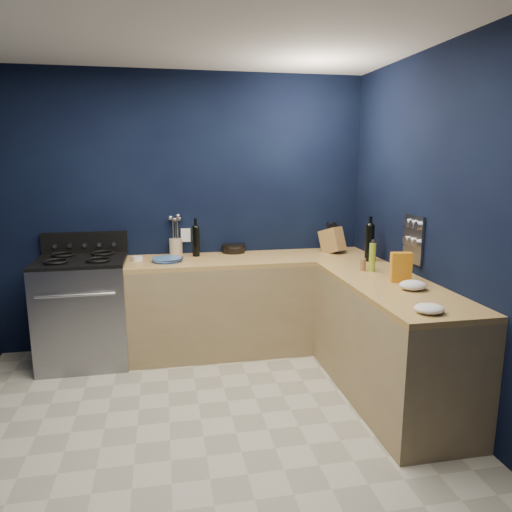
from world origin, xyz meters
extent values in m
cube|color=#AFAB9A|center=(0.00, 0.00, -0.01)|extent=(3.50, 3.50, 0.02)
cube|color=silver|center=(0.00, 0.00, 2.61)|extent=(3.50, 3.50, 0.02)
cube|color=black|center=(0.00, 1.76, 1.30)|extent=(3.50, 0.02, 2.60)
cube|color=black|center=(1.76, 0.00, 1.30)|extent=(0.02, 3.50, 2.60)
cube|color=black|center=(0.00, -1.76, 1.30)|extent=(3.50, 0.02, 2.60)
cube|color=#978058|center=(0.60, 1.44, 0.43)|extent=(2.30, 0.63, 0.86)
cube|color=olive|center=(0.60, 1.44, 0.88)|extent=(2.30, 0.63, 0.04)
cube|color=#978058|center=(1.44, 0.29, 0.43)|extent=(0.63, 1.67, 0.86)
cube|color=olive|center=(1.44, 0.29, 0.88)|extent=(0.63, 1.67, 0.04)
cube|color=gray|center=(-0.93, 1.42, 0.46)|extent=(0.76, 0.66, 0.92)
cube|color=black|center=(-0.93, 1.10, 0.45)|extent=(0.59, 0.02, 0.42)
cube|color=black|center=(-0.93, 1.42, 0.94)|extent=(0.76, 0.66, 0.03)
cube|color=black|center=(-0.93, 1.72, 1.04)|extent=(0.76, 0.06, 0.20)
cube|color=gray|center=(1.74, 0.55, 1.18)|extent=(0.02, 0.28, 0.38)
cube|color=white|center=(0.00, 1.74, 1.08)|extent=(0.09, 0.02, 0.13)
cylinder|color=#305994|center=(-0.19, 1.40, 0.92)|extent=(0.35, 0.35, 0.03)
cylinder|color=white|center=(-0.45, 1.49, 0.92)|extent=(0.11, 0.11, 0.04)
cylinder|color=beige|center=(-0.10, 1.69, 0.98)|extent=(0.15, 0.15, 0.15)
cylinder|color=black|center=(0.09, 1.58, 1.04)|extent=(0.08, 0.08, 0.28)
cylinder|color=black|center=(0.46, 1.69, 0.94)|extent=(0.27, 0.27, 0.09)
cube|color=olive|center=(1.41, 1.51, 1.02)|extent=(0.24, 0.30, 0.29)
cylinder|color=black|center=(1.60, 1.07, 1.06)|extent=(0.08, 0.08, 0.32)
cylinder|color=#87A92C|center=(1.46, 0.69, 1.02)|extent=(0.07, 0.07, 0.23)
cylinder|color=olive|center=(1.40, 0.73, 0.95)|extent=(0.06, 0.06, 0.10)
cylinder|color=olive|center=(1.61, 0.55, 0.95)|extent=(0.06, 0.06, 0.09)
cube|color=#C94214|center=(1.52, 0.33, 1.01)|extent=(0.16, 0.10, 0.22)
ellipsoid|color=white|center=(1.50, 0.10, 0.93)|extent=(0.21, 0.19, 0.07)
ellipsoid|color=white|center=(1.33, -0.39, 0.93)|extent=(0.21, 0.20, 0.05)
camera|label=1|loc=(-0.21, -2.88, 1.81)|focal=33.61mm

